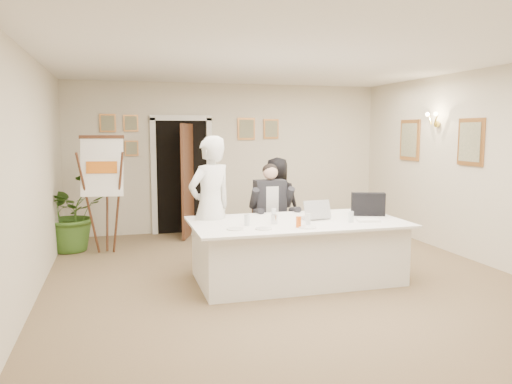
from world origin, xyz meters
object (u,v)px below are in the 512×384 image
object	(u,v)px
oj_glass	(299,222)
laptop_bag	(368,204)
laptop	(313,208)
paper_stack	(368,220)
seated_man	(271,212)
potted_palm	(71,212)
conference_table	(297,250)
standing_woman	(277,201)
flip_chart	(104,201)
standing_man	(210,207)
steel_jug	(274,219)

from	to	relation	value
oj_glass	laptop_bag	bearing A→B (deg)	24.06
laptop	oj_glass	distance (m)	0.66
paper_stack	seated_man	bearing A→B (deg)	124.16
potted_palm	laptop	xyz separation A→B (m)	(3.19, -2.37, 0.30)
conference_table	standing_woman	size ratio (longest dim) A/B	1.82
oj_glass	seated_man	bearing A→B (deg)	85.78
flip_chart	standing_woman	distance (m)	2.77
standing_man	laptop	xyz separation A→B (m)	(1.29, -0.37, -0.01)
seated_man	oj_glass	xyz separation A→B (m)	(-0.11, -1.46, 0.11)
flip_chart	standing_woman	size ratio (longest dim) A/B	1.22
conference_table	flip_chart	xyz separation A→B (m)	(-2.40, 2.09, 0.44)
flip_chart	laptop_bag	bearing A→B (deg)	-29.66
flip_chart	laptop	distance (m)	3.32
laptop	steel_jug	distance (m)	0.65
seated_man	laptop	bearing A→B (deg)	-61.11
standing_woman	laptop	bearing A→B (deg)	121.42
steel_jug	paper_stack	bearing A→B (deg)	-6.99
seated_man	standing_man	bearing A→B (deg)	-138.58
conference_table	flip_chart	distance (m)	3.21
standing_woman	laptop_bag	world-z (taller)	standing_woman
standing_man	paper_stack	size ratio (longest dim) A/B	6.64
conference_table	seated_man	distance (m)	1.09
conference_table	laptop	distance (m)	0.59
flip_chart	oj_glass	xyz separation A→B (m)	(2.26, -2.50, 0.00)
seated_man	standing_woman	world-z (taller)	standing_woman
conference_table	paper_stack	size ratio (longest dim) A/B	9.67
standing_man	standing_woman	world-z (taller)	standing_man
standing_woman	steel_jug	distance (m)	2.21
steel_jug	conference_table	bearing A→B (deg)	19.05
potted_palm	laptop	bearing A→B (deg)	-36.62
standing_woman	steel_jug	world-z (taller)	standing_woman
seated_man	potted_palm	bearing A→B (deg)	165.63
laptop	oj_glass	bearing A→B (deg)	-134.06
standing_man	paper_stack	bearing A→B (deg)	130.03
conference_table	steel_jug	distance (m)	0.57
potted_palm	paper_stack	world-z (taller)	potted_palm
seated_man	laptop_bag	xyz separation A→B (m)	(1.09, -0.93, 0.20)
standing_man	laptop_bag	bearing A→B (deg)	141.66
flip_chart	laptop_bag	xyz separation A→B (m)	(3.46, -1.97, 0.09)
standing_woman	potted_palm	bearing A→B (deg)	26.07
laptop_bag	paper_stack	bearing A→B (deg)	-98.60
laptop_bag	conference_table	bearing A→B (deg)	-154.54
standing_man	steel_jug	distance (m)	0.91
flip_chart	potted_palm	world-z (taller)	flip_chart
laptop_bag	steel_jug	world-z (taller)	laptop_bag
standing_woman	laptop_bag	distance (m)	1.99
standing_woman	potted_palm	world-z (taller)	standing_woman
standing_man	standing_woman	xyz separation A→B (m)	(1.40, 1.50, -0.19)
flip_chart	potted_palm	distance (m)	0.69
oj_glass	steel_jug	bearing A→B (deg)	124.66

